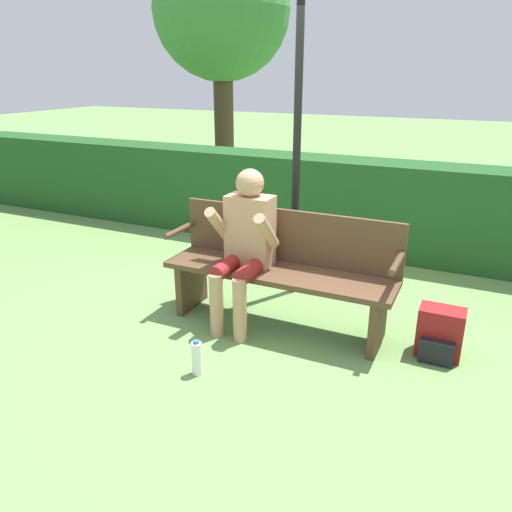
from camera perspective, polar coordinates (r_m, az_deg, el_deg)
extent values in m
plane|color=#668E4C|center=(4.25, 2.42, -7.87)|extent=(40.00, 40.00, 0.00)
cube|color=#1E4C1E|center=(5.96, 10.47, 5.74)|extent=(12.00, 0.58, 1.07)
cube|color=#513823|center=(4.05, 2.52, -1.95)|extent=(1.90, 0.48, 0.05)
cube|color=#513823|center=(4.16, 3.77, 2.28)|extent=(1.90, 0.04, 0.45)
cube|color=#513823|center=(4.50, -7.35, -3.15)|extent=(0.06, 0.43, 0.45)
cube|color=#513823|center=(3.94, 13.78, -7.19)|extent=(0.06, 0.43, 0.45)
cylinder|color=#513823|center=(4.38, -8.70, 2.96)|extent=(0.05, 0.43, 0.05)
cylinder|color=#513823|center=(3.73, 15.83, -0.75)|extent=(0.05, 0.43, 0.05)
cube|color=tan|center=(4.09, -0.68, 2.95)|extent=(0.38, 0.22, 0.58)
sphere|color=tan|center=(3.99, -0.70, 8.33)|extent=(0.23, 0.23, 0.23)
cylinder|color=maroon|center=(4.05, -3.23, -1.14)|extent=(0.13, 0.41, 0.13)
cylinder|color=maroon|center=(3.96, -0.58, -1.61)|extent=(0.13, 0.41, 0.13)
cylinder|color=tan|center=(3.99, -4.53, -5.65)|extent=(0.11, 0.11, 0.53)
cylinder|color=tan|center=(3.90, -1.86, -6.23)|extent=(0.11, 0.11, 0.53)
cylinder|color=tan|center=(4.04, -4.26, 3.59)|extent=(0.09, 0.35, 0.35)
cylinder|color=tan|center=(3.86, 1.23, 2.83)|extent=(0.09, 0.35, 0.35)
cube|color=maroon|center=(3.99, 20.29, -8.16)|extent=(0.33, 0.20, 0.38)
cube|color=black|center=(3.92, 19.91, -10.29)|extent=(0.24, 0.07, 0.17)
cylinder|color=white|center=(3.59, -6.77, -11.56)|extent=(0.08, 0.08, 0.25)
cylinder|color=#2D66B2|center=(3.52, -6.87, -9.72)|extent=(0.04, 0.04, 0.02)
cylinder|color=black|center=(4.48, 4.71, 12.96)|extent=(0.07, 0.07, 2.87)
cylinder|color=#4C3823|center=(8.93, -3.67, 14.79)|extent=(0.33, 0.33, 2.26)
sphere|color=#42843D|center=(8.93, -3.96, 26.34)|extent=(2.23, 2.23, 2.23)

